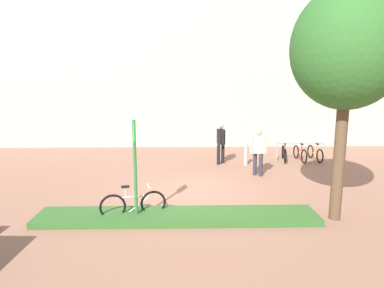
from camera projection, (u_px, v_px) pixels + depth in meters
The scene contains 10 objects.
ground_plane at pixel (196, 192), 10.60m from camera, with size 60.00×60.00×0.00m, color #936651.
building_facade at pixel (191, 50), 17.61m from camera, with size 28.00×1.20×10.00m, color #B2ADA3.
planter_strip at pixel (178, 216), 8.50m from camera, with size 7.00×1.10×0.16m, color #336028.
tree_sidewalk at pixel (348, 49), 7.80m from camera, with size 2.62×2.62×5.62m.
parking_sign_post at pixel (135, 156), 8.19m from camera, with size 0.10×0.36×2.52m.
bike_at_sign at pixel (133, 204), 8.58m from camera, with size 1.64×0.55×0.86m.
bike_rack_cluster at pixel (300, 153), 14.77m from camera, with size 2.11×1.59×0.83m.
bollard_steel at pixel (246, 154), 13.96m from camera, with size 0.16×0.16×0.90m, color #ADADB2.
person_suited_dark at pixel (221, 141), 14.09m from camera, with size 0.35×0.60×1.72m.
person_shirt_blue at pixel (258, 149), 12.31m from camera, with size 0.61×0.31×1.72m.
Camera 1 is at (-0.35, -10.15, 3.41)m, focal length 31.71 mm.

